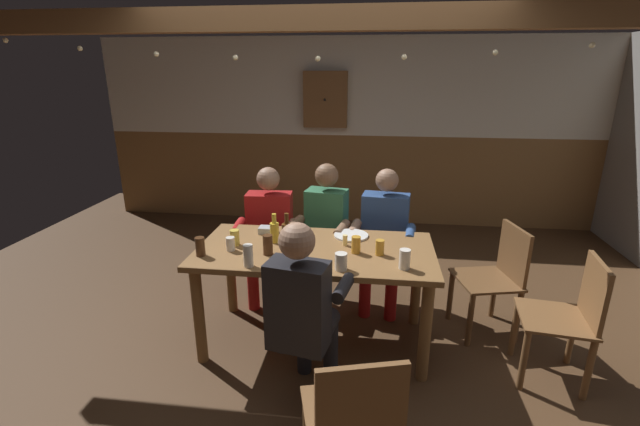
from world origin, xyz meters
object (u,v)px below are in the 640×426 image
dining_table (315,263)px  pint_glass_6 (235,238)px  plate_0 (351,235)px  person_1 (324,230)px  pint_glass_8 (231,244)px  bottle_1 (287,237)px  pint_glass_0 (200,247)px  chair_empty_near_right (569,316)px  pint_glass_5 (248,256)px  wall_dart_cabinet (325,100)px  pint_glass_1 (341,262)px  pint_glass_3 (380,247)px  pint_glass_4 (356,245)px  person_0 (269,228)px  bottle_0 (274,231)px  chair_empty_near_left (496,276)px  chair_empty_far_end (354,424)px  pint_glass_2 (405,259)px  condiment_caddy (268,230)px  table_candle (345,240)px  pint_glass_7 (268,245)px  person_2 (384,233)px  person_3 (303,308)px

dining_table → pint_glass_6: size_ratio=14.69×
dining_table → plate_0: plate_0 is taller
person_1 → pint_glass_8: bearing=62.6°
bottle_1 → pint_glass_0: 0.61m
chair_empty_near_right → pint_glass_5: 2.15m
plate_0 → wall_dart_cabinet: (-0.49, 2.52, 0.86)m
bottle_1 → pint_glass_1: (0.40, -0.25, -0.06)m
pint_glass_3 → pint_glass_5: size_ratio=0.73×
pint_glass_1 → pint_glass_4: bearing=73.9°
bottle_1 → pint_glass_8: bottle_1 is taller
pint_glass_4 → pint_glass_5: pint_glass_5 is taller
person_0 → wall_dart_cabinet: size_ratio=1.72×
pint_glass_3 → pint_glass_8: 1.06m
bottle_0 → bottle_1: 0.21m
pint_glass_1 → plate_0: bearing=87.0°
bottle_1 → chair_empty_near_left: bearing=14.6°
pint_glass_3 → pint_glass_6: size_ratio=0.95×
chair_empty_far_end → pint_glass_5: bearing=113.1°
person_0 → chair_empty_near_right: 2.40m
chair_empty_near_left → chair_empty_far_end: (-1.03, -1.63, 0.00)m
pint_glass_2 → pint_glass_4: size_ratio=1.09×
condiment_caddy → pint_glass_2: bearing=-26.8°
pint_glass_0 → table_candle: bearing=17.6°
pint_glass_5 → pint_glass_7: 0.22m
person_0 → pint_glass_5: person_0 is taller
chair_empty_far_end → pint_glass_3: 1.30m
person_0 → pint_glass_6: person_0 is taller
plate_0 → pint_glass_4: (0.05, -0.32, 0.05)m
person_2 → plate_0: person_2 is taller
plate_0 → pint_glass_3: 0.40m
bottle_0 → pint_glass_3: size_ratio=2.03×
chair_empty_near_right → pint_glass_0: pint_glass_0 is taller
dining_table → pint_glass_5: size_ratio=11.27×
person_0 → plate_0: person_0 is taller
pint_glass_6 → pint_glass_8: pint_glass_6 is taller
bottle_1 → pint_glass_6: bottle_1 is taller
chair_empty_near_right → pint_glass_6: 2.35m
person_0 → pint_glass_7: person_0 is taller
person_3 → pint_glass_7: person_3 is taller
pint_glass_0 → pint_glass_2: pint_glass_0 is taller
chair_empty_near_right → pint_glass_6: pint_glass_6 is taller
chair_empty_near_right → pint_glass_8: 2.34m
table_candle → pint_glass_2: bearing=-40.0°
table_candle → pint_glass_8: size_ratio=0.80×
pint_glass_8 → pint_glass_2: bearing=-6.9°
chair_empty_near_left → pint_glass_7: (-1.70, -0.48, 0.37)m
wall_dart_cabinet → pint_glass_8: bearing=-96.8°
plate_0 → pint_glass_6: bearing=-161.4°
chair_empty_near_left → table_candle: size_ratio=11.00×
dining_table → pint_glass_0: bearing=-163.8°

